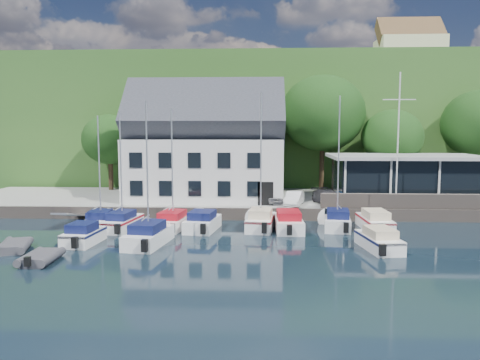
{
  "coord_description": "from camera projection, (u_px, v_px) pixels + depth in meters",
  "views": [
    {
      "loc": [
        -1.91,
        -26.58,
        7.4
      ],
      "look_at": [
        -3.5,
        9.0,
        3.53
      ],
      "focal_mm": 35.0,
      "sensor_mm": 36.0,
      "label": 1
    }
  ],
  "objects": [
    {
      "name": "boat_r1_1",
      "position": [
        121.0,
        172.0,
        34.2
      ],
      "size": [
        2.73,
        6.26,
        8.62
      ],
      "primitive_type": null,
      "rotation": [
        0.0,
        0.0,
        -0.14
      ],
      "color": "white",
      "rests_on": "ground"
    },
    {
      "name": "boat_r1_2",
      "position": [
        172.0,
        173.0,
        34.57
      ],
      "size": [
        2.96,
        6.41,
        8.32
      ],
      "primitive_type": null,
      "rotation": [
        0.0,
        0.0,
        -0.16
      ],
      "color": "white",
      "rests_on": "ground"
    },
    {
      "name": "quay_face",
      "position": [
        284.0,
        215.0,
        37.98
      ],
      "size": [
        60.0,
        0.3,
        1.0
      ],
      "primitive_type": "cube",
      "color": "#6A5E55",
      "rests_on": "ground"
    },
    {
      "name": "field_patch",
      "position": [
        310.0,
        86.0,
        94.53
      ],
      "size": [
        50.0,
        30.0,
        0.3
      ],
      "primitive_type": "cube",
      "color": "olive",
      "rests_on": "hillside"
    },
    {
      "name": "tree_1",
      "position": [
        175.0,
        141.0,
        48.0
      ],
      "size": [
        7.61,
        7.61,
        10.39
      ],
      "primitive_type": null,
      "color": "#163710",
      "rests_on": "quay"
    },
    {
      "name": "boat_r2_1",
      "position": [
        147.0,
        172.0,
        29.54
      ],
      "size": [
        3.07,
        6.77,
        9.41
      ],
      "primitive_type": null,
      "rotation": [
        0.0,
        0.0,
        -0.14
      ],
      "color": "white",
      "rests_on": "ground"
    },
    {
      "name": "harbor_building",
      "position": [
        206.0,
        151.0,
        43.23
      ],
      "size": [
        14.4,
        8.2,
        8.7
      ],
      "primitive_type": null,
      "color": "silver",
      "rests_on": "quay"
    },
    {
      "name": "tree_5",
      "position": [
        479.0,
        142.0,
        46.89
      ],
      "size": [
        7.57,
        7.57,
        10.35
      ],
      "primitive_type": null,
      "color": "#163710",
      "rests_on": "quay"
    },
    {
      "name": "tree_4",
      "position": [
        392.0,
        151.0,
        47.2
      ],
      "size": [
        6.14,
        6.14,
        8.39
      ],
      "primitive_type": null,
      "color": "#163710",
      "rests_on": "quay"
    },
    {
      "name": "car_blue",
      "position": [
        346.0,
        198.0,
        39.85
      ],
      "size": [
        2.29,
        3.73,
        1.19
      ],
      "primitive_type": "imported",
      "rotation": [
        0.0,
        0.0,
        0.28
      ],
      "color": "#2D558A",
      "rests_on": "quay"
    },
    {
      "name": "quay",
      "position": [
        281.0,
        202.0,
        44.43
      ],
      "size": [
        60.0,
        13.0,
        1.0
      ],
      "primitive_type": "cube",
      "color": "gray",
      "rests_on": "ground"
    },
    {
      "name": "boat_r2_0",
      "position": [
        83.0,
        233.0,
        30.24
      ],
      "size": [
        2.34,
        4.95,
        1.43
      ],
      "primitive_type": null,
      "rotation": [
        0.0,
        0.0,
        -0.09
      ],
      "color": "white",
      "rests_on": "ground"
    },
    {
      "name": "boat_r1_6",
      "position": [
        338.0,
        168.0,
        34.39
      ],
      "size": [
        2.72,
        5.86,
        9.1
      ],
      "primitive_type": null,
      "rotation": [
        0.0,
        0.0,
        -0.13
      ],
      "color": "white",
      "rests_on": "ground"
    },
    {
      "name": "ground",
      "position": [
        293.0,
        257.0,
        27.11
      ],
      "size": [
        180.0,
        180.0,
        0.0
      ],
      "primitive_type": "plane",
      "color": "black",
      "rests_on": "ground"
    },
    {
      "name": "gangway",
      "position": [
        75.0,
        224.0,
        36.78
      ],
      "size": [
        1.2,
        6.0,
        1.4
      ],
      "primitive_type": null,
      "color": "silver",
      "rests_on": "ground"
    },
    {
      "name": "tree_3",
      "position": [
        322.0,
        133.0,
        48.72
      ],
      "size": [
        8.78,
        8.78,
        12.0
      ],
      "primitive_type": null,
      "color": "#163710",
      "rests_on": "quay"
    },
    {
      "name": "hillside",
      "position": [
        271.0,
        126.0,
        87.82
      ],
      "size": [
        160.0,
        75.0,
        16.0
      ],
      "primitive_type": "cube",
      "color": "#2A541F",
      "rests_on": "ground"
    },
    {
      "name": "flagpole",
      "position": [
        398.0,
        140.0,
        38.1
      ],
      "size": [
        2.63,
        0.2,
        10.98
      ],
      "primitive_type": null,
      "color": "silver",
      "rests_on": "quay"
    },
    {
      "name": "seawall",
      "position": [
        433.0,
        201.0,
        37.72
      ],
      "size": [
        18.0,
        0.5,
        1.2
      ],
      "primitive_type": "cube",
      "color": "#6A5E55",
      "rests_on": "quay"
    },
    {
      "name": "boat_r1_7",
      "position": [
        375.0,
        219.0,
        34.62
      ],
      "size": [
        2.28,
        6.49,
        1.48
      ],
      "primitive_type": null,
      "rotation": [
        0.0,
        0.0,
        0.05
      ],
      "color": "white",
      "rests_on": "ground"
    },
    {
      "name": "car_silver",
      "position": [
        272.0,
        196.0,
        40.8
      ],
      "size": [
        2.03,
        3.69,
        1.19
      ],
      "primitive_type": "imported",
      "rotation": [
        0.0,
        0.0,
        0.19
      ],
      "color": "#9E9FA2",
      "rests_on": "quay"
    },
    {
      "name": "tree_0",
      "position": [
        110.0,
        152.0,
        49.27
      ],
      "size": [
        5.82,
        5.82,
        7.95
      ],
      "primitive_type": null,
      "color": "#163710",
      "rests_on": "quay"
    },
    {
      "name": "boat_r1_5",
      "position": [
        288.0,
        220.0,
        34.46
      ],
      "size": [
        2.32,
        6.82,
        1.48
      ],
      "primitive_type": null,
      "rotation": [
        0.0,
        0.0,
        0.03
      ],
      "color": "white",
      "rests_on": "ground"
    },
    {
      "name": "boat_r1_4",
      "position": [
        261.0,
        165.0,
        34.32
      ],
      "size": [
        2.67,
        6.31,
        9.5
      ],
      "primitive_type": null,
      "rotation": [
        0.0,
        0.0,
        -0.11
      ],
      "color": "white",
      "rests_on": "ground"
    },
    {
      "name": "club_pavilion",
      "position": [
        404.0,
        178.0,
        42.18
      ],
      "size": [
        13.2,
        7.2,
        4.1
      ],
      "primitive_type": null,
      "color": "black",
      "rests_on": "quay"
    },
    {
      "name": "farmhouse",
      "position": [
        409.0,
        50.0,
        75.6
      ],
      "size": [
        10.4,
        7.0,
        8.2
      ],
      "primitive_type": null,
      "color": "beige",
      "rests_on": "hillside"
    },
    {
      "name": "dinghy_0",
      "position": [
        15.0,
        245.0,
        28.65
      ],
      "size": [
        2.68,
        3.51,
        0.73
      ],
      "primitive_type": null,
      "rotation": [
        0.0,
        0.0,
        0.29
      ],
      "color": "#3D3C42",
      "rests_on": "ground"
    },
    {
      "name": "tree_2",
      "position": [
        243.0,
        136.0,
        48.48
      ],
      "size": [
        8.32,
        8.32,
        11.37
      ],
      "primitive_type": null,
      "color": "#163710",
      "rests_on": "quay"
    },
    {
      "name": "dinghy_1",
      "position": [
        41.0,
        256.0,
        26.07
      ],
      "size": [
        1.89,
        3.07,
        0.71
      ],
      "primitive_type": null,
      "rotation": [
        0.0,
        0.0,
        0.02
      ],
      "color": "#3D3C42",
      "rests_on": "ground"
    },
    {
      "name": "car_white",
      "position": [
        294.0,
        198.0,
        39.38
      ],
      "size": [
        2.02,
        3.77,
        1.18
      ],
      "primitive_type": "imported",
      "rotation": [
        0.0,
        0.0,
        -0.23
      ],
      "color": "silver",
      "rests_on": "quay"
    },
    {
      "name": "car_dgrey",
      "position": [
        328.0,
        197.0,
        40.04
      ],
      "size": [
        2.68,
        4.59,
        1.25
      ],
      "primitive_type": "imported",
      "rotation": [
        0.0,
        0.0,
        0.23
      ],
      "color": "#313137",
      "rests_on": "quay"
    },
    {
      "name": "boat_r2_4",
      "position": [
        379.0,
        238.0,
        28.86
      ],
      "size": [
        2.76,
        6.01,
        1.4
      ],
      "primitive_type": null,
      "rotation": [
        0.0,
        0.0,
        0.15
      ],
      "color": "white",
      "rests_on": "ground"
    },
    {
      "name": "boat_r1_3",
      "position": [
        203.0,
        220.0,
        34.35
      ],
      "size": [
        2.96,
        5.87,
        1.48
      ],
      "primitive_type": null,
      "rotation": [
        0.0,
        0.0,
        -0.14
      ],
      "color": "white",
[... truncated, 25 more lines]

